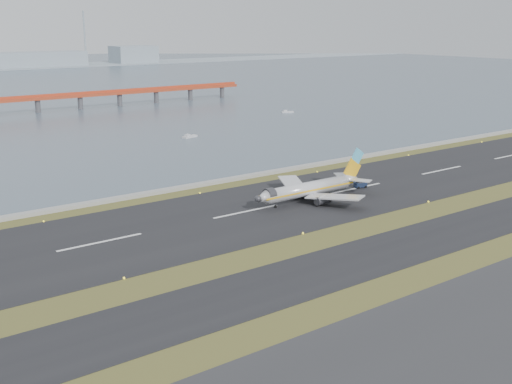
# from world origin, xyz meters

# --- Properties ---
(ground) EXTENTS (1000.00, 1000.00, 0.00)m
(ground) POSITION_xyz_m (0.00, 0.00, 0.00)
(ground) COLOR #3A4619
(ground) RESTS_ON ground
(taxiway_strip) EXTENTS (1000.00, 18.00, 0.10)m
(taxiway_strip) POSITION_xyz_m (0.00, -12.00, 0.05)
(taxiway_strip) COLOR black
(taxiway_strip) RESTS_ON ground
(runway_strip) EXTENTS (1000.00, 45.00, 0.10)m
(runway_strip) POSITION_xyz_m (0.00, 30.00, 0.05)
(runway_strip) COLOR black
(runway_strip) RESTS_ON ground
(seawall) EXTENTS (1000.00, 2.50, 1.00)m
(seawall) POSITION_xyz_m (0.00, 60.00, 0.50)
(seawall) COLOR #979791
(seawall) RESTS_ON ground
(red_pier) EXTENTS (260.00, 5.00, 10.20)m
(red_pier) POSITION_xyz_m (20.00, 250.00, 7.28)
(red_pier) COLOR #B33C1E
(red_pier) RESTS_ON ground
(airliner) EXTENTS (38.52, 32.89, 12.80)m
(airliner) POSITION_xyz_m (20.73, 28.06, 3.46)
(airliner) COLOR silver
(airliner) RESTS_ON ground
(pushback_tug) EXTENTS (3.93, 2.83, 2.28)m
(pushback_tug) POSITION_xyz_m (41.59, 29.81, 1.11)
(pushback_tug) COLOR #15213C
(pushback_tug) RESTS_ON ground
(workboat_near) EXTENTS (7.65, 4.28, 1.77)m
(workboat_near) POSITION_xyz_m (45.05, 133.21, 0.56)
(workboat_near) COLOR silver
(workboat_near) RESTS_ON ground
(workboat_far) EXTENTS (6.86, 4.50, 1.60)m
(workboat_far) POSITION_xyz_m (127.75, 168.46, 0.51)
(workboat_far) COLOR silver
(workboat_far) RESTS_ON ground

